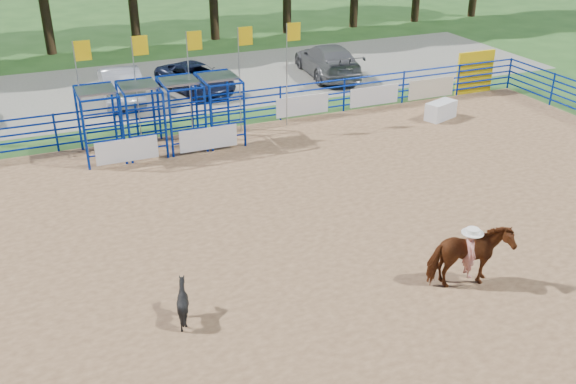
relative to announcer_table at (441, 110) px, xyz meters
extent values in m
plane|color=#366227|center=(-9.34, -7.51, -0.40)|extent=(120.00, 120.00, 0.00)
cube|color=#966F4B|center=(-9.34, -7.51, -0.39)|extent=(30.00, 20.00, 0.02)
cube|color=gray|center=(-9.34, 9.49, -0.39)|extent=(40.00, 10.00, 0.01)
cube|color=silver|center=(0.00, 0.00, 0.00)|extent=(1.55, 1.09, 0.75)
imported|color=#612D13|center=(-6.73, -10.76, 0.46)|extent=(2.11, 1.23, 1.68)
imported|color=#A32017|center=(-6.73, -10.76, 1.16)|extent=(0.36, 0.49, 1.22)
cylinder|color=white|center=(-6.73, -10.76, 1.80)|extent=(0.54, 0.54, 0.12)
imported|color=black|center=(-13.58, -9.35, 0.09)|extent=(1.12, 1.09, 0.93)
imported|color=gray|center=(-12.06, 7.95, 0.41)|extent=(1.90, 4.88, 1.58)
imported|color=black|center=(-8.52, 7.94, 0.27)|extent=(3.44, 5.13, 1.31)
imported|color=#5F5F62|center=(-1.49, 7.94, 0.42)|extent=(2.94, 5.82, 1.62)
cube|color=white|center=(-13.14, 0.26, 0.15)|extent=(2.20, 0.04, 0.85)
cube|color=white|center=(-10.14, 0.26, 0.15)|extent=(2.20, 0.04, 0.85)
cube|color=white|center=(-5.34, 2.45, 0.15)|extent=(2.40, 0.04, 0.85)
cube|color=white|center=(-1.84, 2.45, 0.15)|extent=(2.40, 0.04, 0.85)
cube|color=beige|center=(1.16, 2.45, 0.15)|extent=(2.40, 0.04, 0.90)
cube|color=#E6BA0C|center=(3.66, 2.59, 0.60)|extent=(2.00, 0.12, 2.00)
cylinder|color=#3F2B19|center=(-14.34, 18.49, 2.00)|extent=(0.56, 0.56, 4.80)
cylinder|color=#3F2B19|center=(-9.34, 18.49, 2.00)|extent=(0.56, 0.56, 4.80)
cylinder|color=#3F2B19|center=(-4.34, 18.49, 2.00)|extent=(0.56, 0.56, 4.80)
camera|label=1|loc=(-16.04, -21.42, 8.78)|focal=40.00mm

